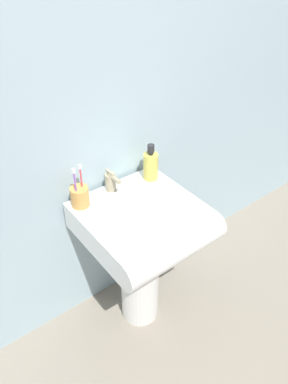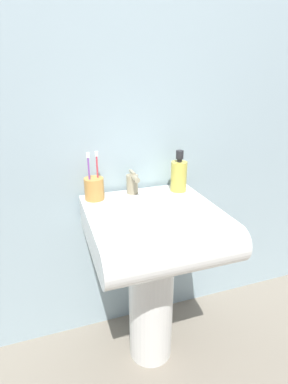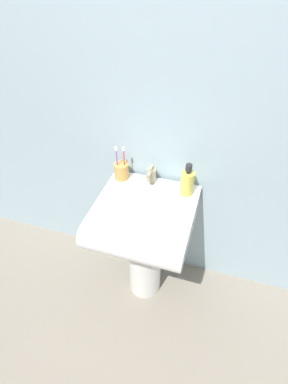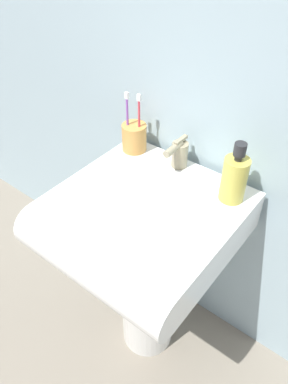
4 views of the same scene
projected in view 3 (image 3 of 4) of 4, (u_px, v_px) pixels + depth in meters
ground_plane at (145, 285)px, 1.95m from camera, size 6.00×6.00×0.00m
wall_back at (163, 89)px, 1.36m from camera, size 5.00×0.05×2.40m
sink_pedestal at (145, 257)px, 1.76m from camera, size 0.19×0.19×0.59m
sink_basin at (142, 220)px, 1.49m from camera, size 0.49×0.51×0.13m
faucet at (151, 175)px, 1.58m from camera, size 0.05×0.10×0.10m
toothbrush_cup at (121, 171)px, 1.61m from camera, size 0.08×0.08×0.20m
soap_bottle at (187, 182)px, 1.50m from camera, size 0.07×0.07×0.18m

